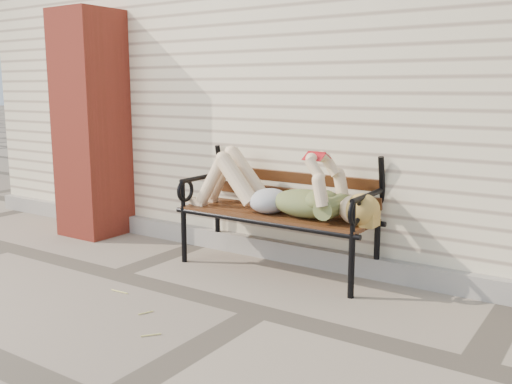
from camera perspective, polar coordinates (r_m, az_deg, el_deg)
The scene contains 6 objects.
ground at distance 3.50m, azimuth 0.35°, elevation -11.87°, with size 80.00×80.00×0.00m, color gray.
house_wall at distance 5.98m, azimuth 16.70°, elevation 11.61°, with size 8.00×4.00×3.00m, color beige.
foundation_strip at distance 4.27m, azimuth 7.57°, elevation -6.74°, with size 8.00×0.10×0.15m, color gray.
brick_pillar at distance 5.36m, azimuth -16.12°, elevation 6.48°, with size 0.50×0.50×2.00m, color #B03727.
garden_bench at distance 4.19m, azimuth 2.71°, elevation 0.03°, with size 1.58×0.63×1.02m.
reading_woman at distance 4.07m, azimuth 1.96°, elevation 0.23°, with size 1.49×0.34×0.47m.
Camera 1 is at (1.78, -2.71, 1.32)m, focal length 40.00 mm.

